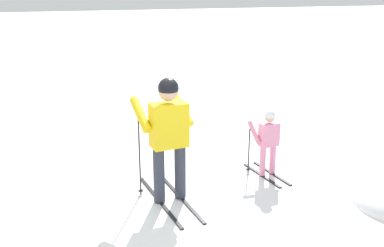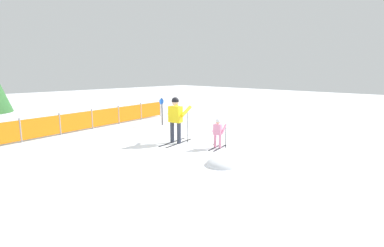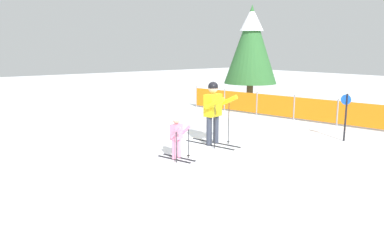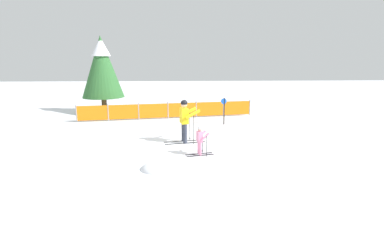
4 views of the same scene
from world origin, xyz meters
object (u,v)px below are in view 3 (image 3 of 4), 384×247
(skier_child, at_px, (177,134))
(conifer_far, at_px, (251,43))
(skier_adult, at_px, (214,107))
(safety_fence, at_px, (294,107))
(trail_marker, at_px, (346,112))

(skier_child, bearing_deg, conifer_far, 108.70)
(conifer_far, bearing_deg, skier_adult, -54.20)
(safety_fence, xyz_separation_m, trail_marker, (2.80, -1.54, 0.37))
(skier_adult, bearing_deg, skier_child, -84.63)
(skier_adult, bearing_deg, conifer_far, 114.07)
(safety_fence, bearing_deg, conifer_far, 154.45)
(safety_fence, bearing_deg, skier_child, -78.05)
(skier_child, bearing_deg, trail_marker, 58.31)
(skier_child, xyz_separation_m, safety_fence, (-1.31, 6.19, -0.14))
(conifer_far, bearing_deg, skier_child, -57.35)
(skier_adult, distance_m, conifer_far, 8.16)
(skier_adult, xyz_separation_m, safety_fence, (-0.83, 4.63, -0.55))
(trail_marker, bearing_deg, conifer_far, 153.01)
(skier_adult, relative_size, safety_fence, 0.18)
(skier_adult, bearing_deg, safety_fence, 88.43)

